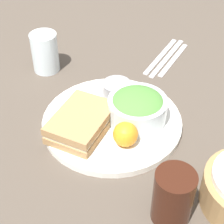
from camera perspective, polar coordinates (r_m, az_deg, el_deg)
The scene contains 11 objects.
ground_plane at distance 0.79m, azimuth 0.00°, elevation -1.89°, with size 4.00×4.00×0.00m, color #4C4238.
plate at distance 0.79m, azimuth 0.00°, elevation -1.50°, with size 0.29×0.29×0.01m, color white.
sandwich at distance 0.75m, azimuth -4.68°, elevation -1.58°, with size 0.16×0.13×0.04m.
salad_bowl at distance 0.76m, azimuth 3.89°, elevation 0.76°, with size 0.12×0.12×0.06m.
dressing_cup at distance 0.83m, azimuth 0.73°, elevation 3.41°, with size 0.06×0.06×0.04m, color #99999E.
orange_wedge at distance 0.71m, azimuth 2.06°, elevation -3.41°, with size 0.05×0.05×0.05m, color orange.
drink_glass at distance 0.61m, azimuth 9.27°, elevation -12.62°, with size 0.07×0.07×0.10m, color #38190F.
fork at distance 1.01m, azimuth 7.45°, elevation 8.50°, with size 0.19×0.01×0.01m, color silver.
knife at distance 1.00m, azimuth 8.39°, elevation 8.21°, with size 0.20×0.01×0.01m, color silver.
spoon at distance 1.00m, azimuth 9.34°, elevation 7.91°, with size 0.17×0.01×0.01m, color silver.
water_glass at distance 0.94m, azimuth -10.18°, elevation 8.94°, with size 0.07×0.07×0.10m, color silver.
Camera 1 is at (0.44, 0.38, 0.54)m, focal length 60.00 mm.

